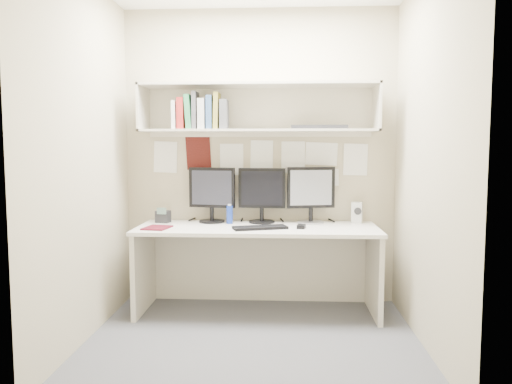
# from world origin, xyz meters

# --- Properties ---
(floor) EXTENTS (2.40, 2.00, 0.01)m
(floor) POSITION_xyz_m (0.00, 0.00, 0.00)
(floor) COLOR #49494F
(floor) RESTS_ON ground
(wall_back) EXTENTS (2.40, 0.02, 2.60)m
(wall_back) POSITION_xyz_m (0.00, 1.00, 1.30)
(wall_back) COLOR tan
(wall_back) RESTS_ON ground
(wall_front) EXTENTS (2.40, 0.02, 2.60)m
(wall_front) POSITION_xyz_m (0.00, -1.00, 1.30)
(wall_front) COLOR tan
(wall_front) RESTS_ON ground
(wall_left) EXTENTS (0.02, 2.00, 2.60)m
(wall_left) POSITION_xyz_m (-1.20, 0.00, 1.30)
(wall_left) COLOR tan
(wall_left) RESTS_ON ground
(wall_right) EXTENTS (0.02, 2.00, 2.60)m
(wall_right) POSITION_xyz_m (1.20, 0.00, 1.30)
(wall_right) COLOR tan
(wall_right) RESTS_ON ground
(desk) EXTENTS (2.00, 0.70, 0.73)m
(desk) POSITION_xyz_m (0.00, 0.65, 0.37)
(desk) COLOR silver
(desk) RESTS_ON floor
(overhead_hutch) EXTENTS (2.00, 0.38, 0.40)m
(overhead_hutch) POSITION_xyz_m (0.00, 0.86, 1.72)
(overhead_hutch) COLOR beige
(overhead_hutch) RESTS_ON wall_back
(pinned_papers) EXTENTS (1.92, 0.01, 0.48)m
(pinned_papers) POSITION_xyz_m (0.00, 0.99, 1.25)
(pinned_papers) COLOR white
(pinned_papers) RESTS_ON wall_back
(monitor_left) EXTENTS (0.41, 0.23, 0.48)m
(monitor_left) POSITION_xyz_m (-0.41, 0.87, 0.99)
(monitor_left) COLOR black
(monitor_left) RESTS_ON desk
(monitor_center) EXTENTS (0.41, 0.23, 0.48)m
(monitor_center) POSITION_xyz_m (0.03, 0.87, 0.99)
(monitor_center) COLOR black
(monitor_center) RESTS_ON desk
(monitor_right) EXTENTS (0.42, 0.23, 0.49)m
(monitor_right) POSITION_xyz_m (0.45, 0.87, 0.99)
(monitor_right) COLOR #A5A5AA
(monitor_right) RESTS_ON desk
(keyboard) EXTENTS (0.46, 0.28, 0.02)m
(keyboard) POSITION_xyz_m (0.03, 0.53, 0.74)
(keyboard) COLOR black
(keyboard) RESTS_ON desk
(mouse) EXTENTS (0.08, 0.11, 0.03)m
(mouse) POSITION_xyz_m (0.36, 0.57, 0.75)
(mouse) COLOR black
(mouse) RESTS_ON desk
(speaker) EXTENTS (0.11, 0.11, 0.18)m
(speaker) POSITION_xyz_m (0.86, 0.90, 0.82)
(speaker) COLOR #B6B6B2
(speaker) RESTS_ON desk
(blue_bottle) EXTENTS (0.05, 0.05, 0.17)m
(blue_bottle) POSITION_xyz_m (-0.25, 0.79, 0.81)
(blue_bottle) COLOR navy
(blue_bottle) RESTS_ON desk
(maroon_notebook) EXTENTS (0.23, 0.26, 0.01)m
(maroon_notebook) POSITION_xyz_m (-0.81, 0.50, 0.74)
(maroon_notebook) COLOR #500D1A
(maroon_notebook) RESTS_ON desk
(desk_phone) EXTENTS (0.13, 0.12, 0.14)m
(desk_phone) POSITION_xyz_m (-0.84, 0.82, 0.78)
(desk_phone) COLOR black
(desk_phone) RESTS_ON desk
(book_stack) EXTENTS (0.46, 0.19, 0.31)m
(book_stack) POSITION_xyz_m (-0.48, 0.75, 1.68)
(book_stack) COLOR silver
(book_stack) RESTS_ON overhead_hutch
(hutch_tray) EXTENTS (0.48, 0.20, 0.03)m
(hutch_tray) POSITION_xyz_m (0.52, 0.80, 1.56)
(hutch_tray) COLOR black
(hutch_tray) RESTS_ON overhead_hutch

